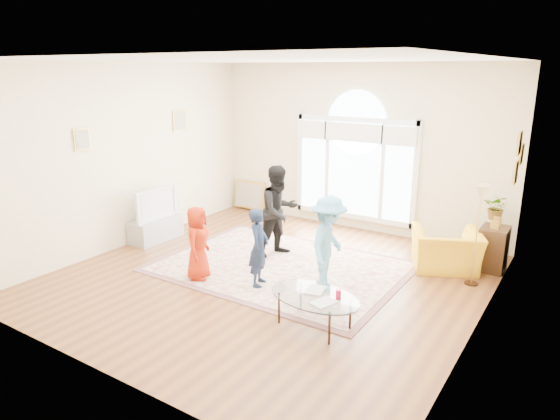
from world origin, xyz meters
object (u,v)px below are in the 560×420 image
Objects in this scene: area_rug at (281,267)px; armchair at (446,250)px; tv_console at (156,229)px; coffee_table at (315,297)px; television at (154,203)px.

armchair is (2.23, 1.35, 0.32)m from area_rug.
tv_console is 5.13m from armchair.
coffee_table reaches higher than tv_console.
tv_console is 4.25m from coffee_table.
coffee_table is 1.30× the size of armchair.
area_rug is 1.99m from coffee_table.
coffee_table reaches higher than area_rug.
armchair is (4.90, 1.49, -0.39)m from television.
area_rug is at bearing 6.01° from armchair.
area_rug is 2.77m from television.
armchair is at bearing 16.87° from television.
television is at bearing 170.72° from coffee_table.
armchair is at bearing 16.84° from tv_console.
coffee_table is at bearing -16.95° from tv_console.
television reaches higher than armchair.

